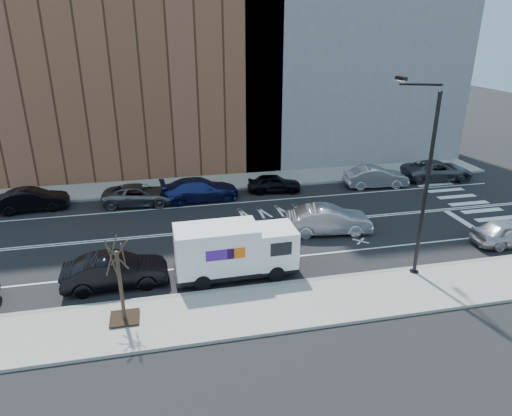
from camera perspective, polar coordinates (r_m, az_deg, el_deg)
name	(u,v)px	position (r m, az deg, el deg)	size (l,w,h in m)	color
ground	(248,227)	(28.26, -0.99, -2.45)	(120.00, 120.00, 0.00)	black
sidewalk_near	(287,306)	(20.73, 3.96, -12.08)	(44.00, 3.60, 0.15)	gray
sidewalk_far	(226,182)	(36.32, -3.76, 3.26)	(44.00, 3.60, 0.15)	gray
curb_near	(277,285)	(22.18, 2.65, -9.54)	(44.00, 0.25, 0.17)	gray
curb_far	(230,189)	(34.63, -3.30, 2.35)	(44.00, 0.25, 0.17)	gray
crosswalk	(475,207)	(34.87, 25.73, 0.12)	(3.00, 14.00, 0.01)	white
road_markings	(248,227)	(28.26, -0.99, -2.44)	(40.00, 8.60, 0.01)	white
bldg_brick	(111,34)	(40.97, -17.62, 20.04)	(26.00, 10.00, 22.00)	brown
bldg_concrete	(346,9)	(44.29, 11.17, 23.26)	(20.00, 10.00, 26.00)	slate
streetlight	(422,175)	(22.90, 20.04, 3.88)	(0.44, 4.02, 9.34)	black
street_tree	(121,293)	(19.79, -16.47, -10.11)	(1.20, 1.20, 3.75)	black
fedex_van	(234,250)	(22.38, -2.71, -5.25)	(6.06, 2.23, 2.75)	black
far_parked_b	(32,200)	(34.08, -26.18, 0.93)	(1.60, 4.59, 1.51)	black
far_parked_c	(140,195)	(32.71, -14.33, 1.62)	(2.30, 5.00, 1.39)	#575A60
far_parked_d	(200,189)	(32.69, -7.05, 2.34)	(2.24, 5.51, 1.60)	navy
far_parked_e	(274,183)	(34.09, 2.29, 3.10)	(1.60, 3.97, 1.35)	black
far_parked_f	(376,177)	(36.35, 14.76, 3.78)	(1.68, 4.81, 1.58)	#AAAAAF
far_parked_g	(437,170)	(39.66, 21.71, 4.40)	(2.56, 5.56, 1.55)	#484C4F
driving_sedan	(328,220)	(27.57, 9.05, -1.48)	(1.77, 5.07, 1.67)	silver
near_parked_rear_a	(115,271)	(22.81, -17.16, -7.56)	(1.70, 4.87, 1.60)	black
near_parked_front	(511,233)	(29.57, 29.27, -2.70)	(1.76, 4.39, 1.49)	silver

